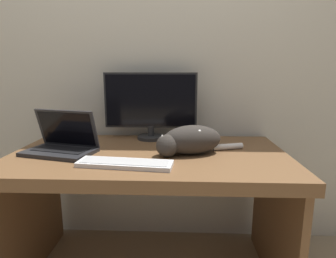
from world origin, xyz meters
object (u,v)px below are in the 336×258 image
(external_keyboard, at_px, (125,163))
(cat, at_px, (189,140))
(monitor, at_px, (151,104))
(laptop, at_px, (62,144))

(external_keyboard, xyz_separation_m, cat, (0.30, 0.20, 0.06))
(monitor, relative_size, laptop, 1.46)
(laptop, distance_m, cat, 0.66)
(laptop, relative_size, external_keyboard, 0.89)
(cat, bearing_deg, monitor, 109.31)
(laptop, distance_m, external_keyboard, 0.42)
(laptop, bearing_deg, cat, 14.43)
(monitor, bearing_deg, laptop, -143.04)
(laptop, relative_size, cat, 0.84)
(monitor, bearing_deg, cat, -54.39)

